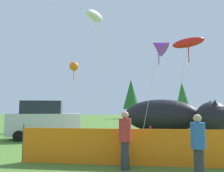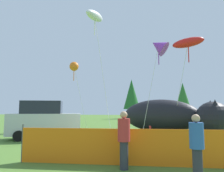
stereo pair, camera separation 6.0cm
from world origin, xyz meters
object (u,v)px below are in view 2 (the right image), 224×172
Objects in this scene: parked_car at (45,121)px; spectator_in_white_shirt at (124,137)px; kite_red_lizard at (188,43)px; spectator_in_grey_shirt at (197,144)px; kite_white_ghost at (95,16)px; inflatable_cat at (168,117)px; kite_orange_flower at (74,67)px; folding_chair at (153,133)px; kite_purple_delta at (158,46)px.

spectator_in_white_shirt is (5.51, -5.71, -0.16)m from parked_car.
parked_car is 0.68× the size of kite_red_lizard.
parked_car is at bearing -167.03° from kite_red_lizard.
kite_white_ghost reaches higher than spectator_in_grey_shirt.
parked_car is at bearing -159.65° from kite_white_ghost.
spectator_in_white_shirt is (-2.05, -10.51, -0.24)m from inflatable_cat.
spectator_in_white_shirt is 13.92m from kite_orange_flower.
kite_orange_flower is at bearing 127.32° from folding_chair.
inflatable_cat is at bearing 66.60° from folding_chair.
parked_car is at bearing -115.66° from inflatable_cat.
kite_red_lizard is at bearing -35.30° from inflatable_cat.
kite_red_lizard is at bearing -23.51° from kite_orange_flower.
kite_white_ghost is at bearing -109.84° from inflatable_cat.
kite_purple_delta is (1.37, 8.33, 5.15)m from spectator_in_white_shirt.
kite_white_ghost is at bearing -170.64° from kite_red_lizard.
spectator_in_white_shirt is 9.79m from kite_red_lizard.
kite_white_ghost is at bearing -158.74° from kite_purple_delta.
inflatable_cat is at bearing 72.57° from kite_purple_delta.
spectator_in_white_shirt is at bearing -112.65° from kite_red_lizard.
kite_purple_delta reaches higher than kite_orange_flower.
kite_orange_flower reaches higher than parked_car.
kite_orange_flower is at bearing 75.38° from parked_car.
parked_car is 2.61× the size of spectator_in_white_shirt.
spectator_in_grey_shirt is at bearing -86.41° from kite_purple_delta.
kite_orange_flower reaches higher than spectator_in_grey_shirt.
kite_white_ghost is at bearing 1.69° from parked_car.
parked_car is at bearing 139.37° from spectator_in_grey_shirt.
folding_chair is at bearing -136.30° from kite_red_lizard.
spectator_in_white_shirt is at bearing -69.10° from inflatable_cat.
inflatable_cat is at bearing 13.74° from parked_car.
folding_chair is at bearing -100.07° from kite_purple_delta.
folding_chair is at bearing -20.87° from parked_car.
parked_car is 0.65× the size of kite_purple_delta.
kite_orange_flower reaches higher than inflatable_cat.
spectator_in_grey_shirt is 10.42m from kite_purple_delta.
kite_white_ghost is (-4.11, -1.60, 1.76)m from kite_purple_delta.
parked_car is 7.50m from kite_orange_flower.
spectator_in_grey_shirt is at bearing -59.29° from parked_car.
parked_car is 9.82m from spectator_in_grey_shirt.
spectator_in_white_shirt reaches higher than folding_chair.
parked_car is 0.74× the size of kite_orange_flower.
folding_chair is 0.13× the size of kite_purple_delta.
folding_chair is 0.15× the size of kite_orange_flower.
kite_purple_delta is 4.75m from kite_white_ghost.
kite_purple_delta is 1.04× the size of kite_red_lizard.
kite_purple_delta is 8.06m from kite_orange_flower.
parked_car is 5.10× the size of folding_chair.
spectator_in_white_shirt is at bearing -99.32° from kite_purple_delta.
kite_red_lizard reaches higher than spectator_in_grey_shirt.
spectator_in_white_shirt is at bearing -64.65° from parked_car.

